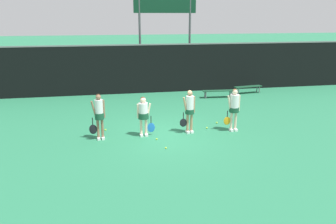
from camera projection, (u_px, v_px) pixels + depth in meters
ground_plane at (168, 134)px, 13.25m from camera, size 140.00×140.00×0.00m
fence_windscreen at (146, 69)px, 19.88m from camera, size 60.00×0.08×2.98m
scoreboard at (165, 12)px, 20.56m from camera, size 3.96×0.15×6.07m
bench_courtside at (218, 91)px, 19.02m from camera, size 1.86×0.46×0.43m
bench_far at (248, 87)px, 20.04m from camera, size 1.80×0.60×0.45m
player_0 at (99, 113)px, 12.42m from camera, size 0.63×0.35×1.80m
player_1 at (143, 113)px, 12.80m from camera, size 0.70×0.41×1.60m
player_2 at (190, 108)px, 13.14m from camera, size 0.64×0.36×1.77m
player_3 at (234, 106)px, 13.35m from camera, size 0.68×0.41×1.77m
tennis_ball_0 at (207, 128)px, 13.88m from camera, size 0.07×0.07×0.07m
tennis_ball_1 at (157, 139)px, 12.64m from camera, size 0.07×0.07×0.07m
tennis_ball_2 at (166, 148)px, 11.79m from camera, size 0.07×0.07×0.07m
tennis_ball_3 at (106, 130)px, 13.65m from camera, size 0.07×0.07×0.07m
tennis_ball_4 at (217, 123)px, 14.54m from camera, size 0.07×0.07×0.07m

